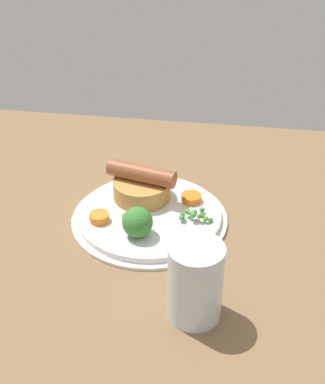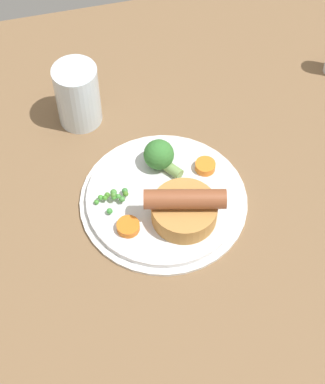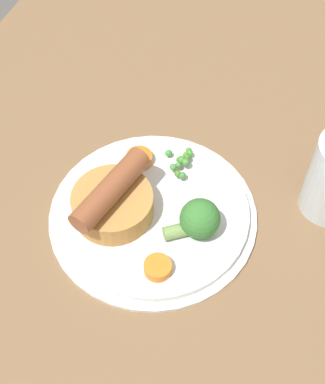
# 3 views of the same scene
# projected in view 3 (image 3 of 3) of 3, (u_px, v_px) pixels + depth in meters

# --- Properties ---
(dining_table) EXTENTS (1.10, 0.80, 0.03)m
(dining_table) POSITION_uv_depth(u_px,v_px,m) (204.00, 200.00, 0.65)
(dining_table) COLOR brown
(dining_table) RESTS_ON ground
(dinner_plate) EXTENTS (0.24, 0.24, 0.01)m
(dinner_plate) POSITION_uv_depth(u_px,v_px,m) (153.00, 213.00, 0.62)
(dinner_plate) COLOR silver
(dinner_plate) RESTS_ON dining_table
(sausage_pudding) EXTENTS (0.11, 0.09, 0.06)m
(sausage_pudding) POSITION_uv_depth(u_px,v_px,m) (112.00, 201.00, 0.59)
(sausage_pudding) COLOR #BC8442
(sausage_pudding) RESTS_ON dinner_plate
(pea_pile) EXTENTS (0.05, 0.04, 0.02)m
(pea_pile) POSITION_uv_depth(u_px,v_px,m) (181.00, 161.00, 0.64)
(pea_pile) COLOR #41833D
(pea_pile) RESTS_ON dinner_plate
(broccoli_floret_near) EXTENTS (0.05, 0.06, 0.04)m
(broccoli_floret_near) POSITION_uv_depth(u_px,v_px,m) (198.00, 219.00, 0.58)
(broccoli_floret_near) COLOR #387A33
(broccoli_floret_near) RESTS_ON dinner_plate
(carrot_slice_0) EXTENTS (0.04, 0.04, 0.01)m
(carrot_slice_0) POSITION_uv_depth(u_px,v_px,m) (139.00, 158.00, 0.65)
(carrot_slice_0) COLOR orange
(carrot_slice_0) RESTS_ON dinner_plate
(carrot_slice_2) EXTENTS (0.04, 0.04, 0.01)m
(carrot_slice_2) POSITION_uv_depth(u_px,v_px,m) (158.00, 268.00, 0.56)
(carrot_slice_2) COLOR orange
(carrot_slice_2) RESTS_ON dinner_plate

